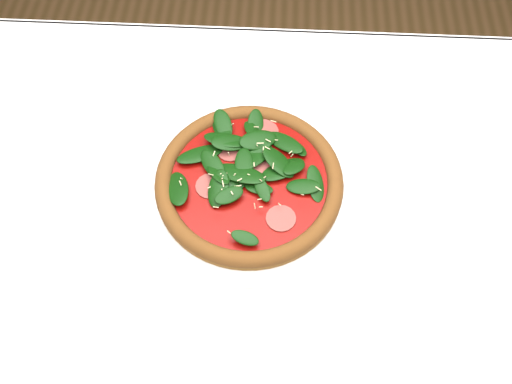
{
  "coord_description": "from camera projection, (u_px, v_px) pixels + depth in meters",
  "views": [
    {
      "loc": [
        0.0,
        -0.42,
        1.51
      ],
      "look_at": [
        -0.02,
        0.03,
        0.77
      ],
      "focal_mm": 40.0,
      "sensor_mm": 36.0,
      "label": 1
    }
  ],
  "objects": [
    {
      "name": "dining_table",
      "position": [
        267.0,
        244.0,
        0.96
      ],
      "size": [
        1.21,
        0.81,
        0.75
      ],
      "color": "white",
      "rests_on": "ground"
    },
    {
      "name": "pizza",
      "position": [
        249.0,
        180.0,
        0.87
      ],
      "size": [
        0.36,
        0.36,
        0.04
      ],
      "rotation": [
        0.0,
        0.0,
        0.26
      ],
      "color": "#A16E27",
      "rests_on": "plate"
    },
    {
      "name": "plate",
      "position": [
        249.0,
        186.0,
        0.89
      ],
      "size": [
        0.34,
        0.34,
        0.01
      ],
      "color": "white",
      "rests_on": "dining_table"
    },
    {
      "name": "ground",
      "position": [
        263.0,
        351.0,
        1.51
      ],
      "size": [
        6.0,
        6.0,
        0.0
      ],
      "primitive_type": "plane",
      "color": "brown",
      "rests_on": "ground"
    }
  ]
}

